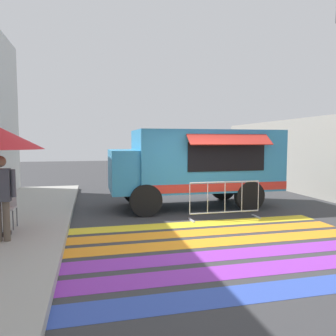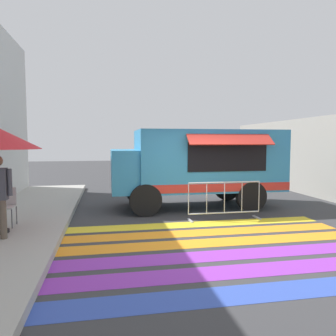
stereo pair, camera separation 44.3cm
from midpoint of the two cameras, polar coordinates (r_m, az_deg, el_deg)
ground_plane at (r=7.65m, az=8.34°, el=-11.25°), size 60.00×60.00×0.00m
concrete_wall_right at (r=12.78m, az=28.02°, el=1.47°), size 0.20×16.00×3.02m
crosswalk_painted at (r=6.71m, az=11.35°, el=-13.53°), size 6.40×4.36×0.01m
food_truck at (r=10.41m, az=5.94°, el=0.95°), size 5.27×2.63×2.44m
folding_chair at (r=8.28m, az=-25.05°, el=-5.56°), size 0.41×0.41×0.87m
barricade_front at (r=8.95m, az=11.21°, el=-5.65°), size 2.00×0.44×1.03m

